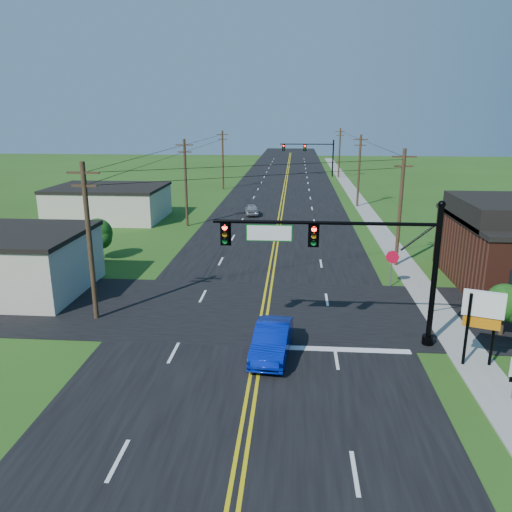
# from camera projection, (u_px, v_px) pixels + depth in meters

# --- Properties ---
(ground) EXTENTS (260.00, 260.00, 0.00)m
(ground) POSITION_uv_depth(u_px,v_px,m) (241.00, 431.00, 18.64)
(ground) COLOR #264A15
(ground) RESTS_ON ground
(road_main) EXTENTS (16.00, 220.00, 0.04)m
(road_main) POSITION_uv_depth(u_px,v_px,m) (281.00, 203.00, 66.57)
(road_main) COLOR black
(road_main) RESTS_ON ground
(road_cross) EXTENTS (70.00, 10.00, 0.04)m
(road_cross) POSITION_uv_depth(u_px,v_px,m) (262.00, 310.00, 30.14)
(road_cross) COLOR black
(road_cross) RESTS_ON ground
(sidewalk) EXTENTS (2.00, 160.00, 0.08)m
(sidewalk) POSITION_uv_depth(u_px,v_px,m) (371.00, 219.00, 56.18)
(sidewalk) COLOR gray
(sidewalk) RESTS_ON ground
(signal_mast_main) EXTENTS (11.30, 0.60, 7.48)m
(signal_mast_main) POSITION_uv_depth(u_px,v_px,m) (344.00, 254.00, 24.68)
(signal_mast_main) COLOR black
(signal_mast_main) RESTS_ON ground
(signal_mast_far) EXTENTS (10.98, 0.60, 7.48)m
(signal_mast_far) POSITION_uv_depth(u_px,v_px,m) (310.00, 152.00, 93.76)
(signal_mast_far) COLOR black
(signal_mast_far) RESTS_ON ground
(cream_bldg_near) EXTENTS (10.20, 8.20, 4.10)m
(cream_bldg_near) POSITION_uv_depth(u_px,v_px,m) (7.00, 262.00, 32.78)
(cream_bldg_near) COLOR beige
(cream_bldg_near) RESTS_ON ground
(cream_bldg_far) EXTENTS (12.20, 9.20, 3.70)m
(cream_bldg_far) POSITION_uv_depth(u_px,v_px,m) (109.00, 202.00, 56.00)
(cream_bldg_far) COLOR beige
(cream_bldg_far) RESTS_ON ground
(utility_pole_left_a) EXTENTS (1.80, 0.28, 9.00)m
(utility_pole_left_a) POSITION_uv_depth(u_px,v_px,m) (89.00, 239.00, 27.65)
(utility_pole_left_a) COLOR #312516
(utility_pole_left_a) RESTS_ON ground
(utility_pole_left_b) EXTENTS (1.80, 0.28, 9.00)m
(utility_pole_left_b) POSITION_uv_depth(u_px,v_px,m) (186.00, 181.00, 51.62)
(utility_pole_left_b) COLOR #312516
(utility_pole_left_b) RESTS_ON ground
(utility_pole_left_c) EXTENTS (1.80, 0.28, 9.00)m
(utility_pole_left_c) POSITION_uv_depth(u_px,v_px,m) (223.00, 159.00, 77.50)
(utility_pole_left_c) COLOR #312516
(utility_pole_left_c) RESTS_ON ground
(utility_pole_right_a) EXTENTS (1.80, 0.28, 9.00)m
(utility_pole_right_a) POSITION_uv_depth(u_px,v_px,m) (400.00, 206.00, 37.70)
(utility_pole_right_a) COLOR #312516
(utility_pole_right_a) RESTS_ON ground
(utility_pole_right_b) EXTENTS (1.80, 0.28, 9.00)m
(utility_pole_right_b) POSITION_uv_depth(u_px,v_px,m) (359.00, 169.00, 62.63)
(utility_pole_right_b) COLOR #312516
(utility_pole_right_b) RESTS_ON ground
(utility_pole_right_c) EXTENTS (1.80, 0.28, 9.00)m
(utility_pole_right_c) POSITION_uv_depth(u_px,v_px,m) (339.00, 152.00, 91.39)
(utility_pole_right_c) COLOR #312516
(utility_pole_right_c) RESTS_ON ground
(tree_right_back) EXTENTS (3.00, 3.00, 4.10)m
(tree_right_back) POSITION_uv_depth(u_px,v_px,m) (464.00, 224.00, 41.65)
(tree_right_back) COLOR #312516
(tree_right_back) RESTS_ON ground
(shrub_corner) EXTENTS (2.00, 2.00, 2.86)m
(shrub_corner) POSITION_uv_depth(u_px,v_px,m) (505.00, 303.00, 26.26)
(shrub_corner) COLOR #312516
(shrub_corner) RESTS_ON ground
(tree_left) EXTENTS (2.40, 2.40, 3.37)m
(tree_left) POSITION_uv_depth(u_px,v_px,m) (97.00, 233.00, 40.20)
(tree_left) COLOR #312516
(tree_left) RESTS_ON ground
(blue_car) EXTENTS (2.05, 4.86, 1.56)m
(blue_car) POSITION_uv_depth(u_px,v_px,m) (272.00, 341.00, 24.26)
(blue_car) COLOR #071DAB
(blue_car) RESTS_ON ground
(distant_car) EXTENTS (2.16, 4.04, 1.31)m
(distant_car) POSITION_uv_depth(u_px,v_px,m) (252.00, 210.00, 58.35)
(distant_car) COLOR #A1A1A5
(distant_car) RESTS_ON ground
(stop_sign) EXTENTS (0.90, 0.28, 2.57)m
(stop_sign) POSITION_uv_depth(u_px,v_px,m) (392.00, 261.00, 33.77)
(stop_sign) COLOR slate
(stop_sign) RESTS_ON ground
(pylon_sign) EXTENTS (1.79, 0.83, 3.71)m
(pylon_sign) POSITION_uv_depth(u_px,v_px,m) (483.00, 312.00, 22.74)
(pylon_sign) COLOR black
(pylon_sign) RESTS_ON ground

